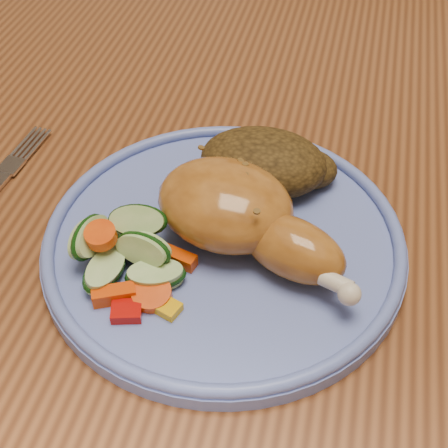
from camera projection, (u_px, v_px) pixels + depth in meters
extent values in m
cube|color=brown|center=(320.00, 230.00, 0.53)|extent=(0.90, 1.40, 0.04)
cube|color=brown|center=(151.00, 112.00, 1.30)|extent=(0.06, 0.06, 0.71)
cube|color=#4C2D16|center=(339.00, 134.00, 1.12)|extent=(0.42, 0.42, 0.04)
cylinder|color=#4C2D16|center=(219.00, 272.00, 1.18)|extent=(0.04, 0.04, 0.41)
cylinder|color=#4C2D16|center=(256.00, 156.00, 1.43)|extent=(0.04, 0.04, 0.41)
cylinder|color=#4C2D16|center=(413.00, 307.00, 1.13)|extent=(0.04, 0.04, 0.41)
cylinder|color=#4C2D16|center=(416.00, 179.00, 1.37)|extent=(0.04, 0.04, 0.41)
cylinder|color=#5B6DBC|center=(224.00, 243.00, 0.48)|extent=(0.28, 0.28, 0.01)
torus|color=#5B6DBC|center=(224.00, 233.00, 0.47)|extent=(0.28, 0.28, 0.01)
ellipsoid|color=#AC6824|center=(225.00, 204.00, 0.46)|extent=(0.12, 0.11, 0.06)
ellipsoid|color=#AC6824|center=(293.00, 248.00, 0.44)|extent=(0.09, 0.07, 0.04)
sphere|color=beige|center=(349.00, 294.00, 0.41)|extent=(0.02, 0.02, 0.02)
ellipsoid|color=#442F11|center=(263.00, 162.00, 0.51)|extent=(0.11, 0.08, 0.05)
ellipsoid|color=#442F11|center=(306.00, 168.00, 0.52)|extent=(0.05, 0.04, 0.03)
ellipsoid|color=#442F11|center=(225.00, 172.00, 0.52)|extent=(0.04, 0.04, 0.02)
cube|color=#A50A05|center=(127.00, 311.00, 0.42)|extent=(0.02, 0.02, 0.01)
cube|color=#E5A507|center=(168.00, 308.00, 0.43)|extent=(0.02, 0.02, 0.01)
cube|color=#EF4907|center=(179.00, 258.00, 0.46)|extent=(0.03, 0.02, 0.01)
cylinder|color=#EF4907|center=(101.00, 235.00, 0.44)|extent=(0.02, 0.02, 0.01)
cylinder|color=#EF4907|center=(152.00, 294.00, 0.43)|extent=(0.03, 0.03, 0.01)
cube|color=#EF4907|center=(114.00, 295.00, 0.43)|extent=(0.03, 0.02, 0.01)
cylinder|color=#EF4907|center=(96.00, 238.00, 0.47)|extent=(0.02, 0.03, 0.01)
cylinder|color=#B8D48A|center=(156.00, 276.00, 0.44)|extent=(0.05, 0.05, 0.02)
cylinder|color=#B8D48A|center=(120.00, 243.00, 0.46)|extent=(0.06, 0.06, 0.02)
cylinder|color=#B8D48A|center=(138.00, 220.00, 0.45)|extent=(0.04, 0.04, 0.04)
cylinder|color=#B8D48A|center=(89.00, 237.00, 0.45)|extent=(0.03, 0.04, 0.04)
cylinder|color=#B8D48A|center=(104.00, 270.00, 0.44)|extent=(0.05, 0.05, 0.02)
cylinder|color=#B8D48A|center=(144.00, 248.00, 0.44)|extent=(0.04, 0.03, 0.04)
cube|color=silver|center=(11.00, 166.00, 0.55)|extent=(0.02, 0.07, 0.00)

